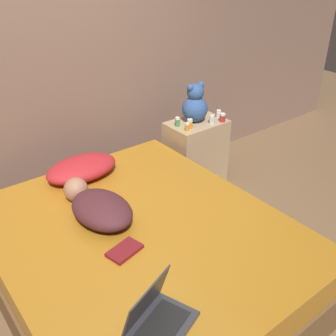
{
  "coord_description": "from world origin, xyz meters",
  "views": [
    {
      "loc": [
        -1.1,
        -1.7,
        2.11
      ],
      "look_at": [
        0.42,
        0.26,
        0.71
      ],
      "focal_mm": 42.0,
      "sensor_mm": 36.0,
      "label": 1
    }
  ],
  "objects_px": {
    "bottle_amber": "(187,127)",
    "book": "(125,251)",
    "laptop": "(156,317)",
    "bottle_orange": "(190,124)",
    "bottle_green": "(177,122)",
    "person_lying": "(98,206)",
    "pillow": "(82,168)",
    "bottle_clear": "(212,120)",
    "bottle_white": "(219,114)",
    "bottle_red": "(223,118)",
    "teddy_bear": "(195,105)"
  },
  "relations": [
    {
      "from": "bottle_amber",
      "to": "book",
      "type": "xyz_separation_m",
      "value": [
        -1.21,
        -0.87,
        -0.17
      ]
    },
    {
      "from": "laptop",
      "to": "bottle_orange",
      "type": "relative_size",
      "value": 4.45
    },
    {
      "from": "bottle_green",
      "to": "book",
      "type": "xyz_separation_m",
      "value": [
        -1.21,
        -1.0,
        -0.18
      ]
    },
    {
      "from": "laptop",
      "to": "bottle_amber",
      "type": "height_order",
      "value": "laptop"
    },
    {
      "from": "person_lying",
      "to": "bottle_amber",
      "type": "relative_size",
      "value": 8.72
    },
    {
      "from": "laptop",
      "to": "book",
      "type": "bearing_deg",
      "value": 52.86
    },
    {
      "from": "pillow",
      "to": "bottle_orange",
      "type": "xyz_separation_m",
      "value": [
        1.05,
        -0.05,
        0.11
      ]
    },
    {
      "from": "bottle_clear",
      "to": "bottle_amber",
      "type": "relative_size",
      "value": 1.03
    },
    {
      "from": "pillow",
      "to": "person_lying",
      "type": "bearing_deg",
      "value": -106.31
    },
    {
      "from": "bottle_white",
      "to": "bottle_clear",
      "type": "xyz_separation_m",
      "value": [
        -0.15,
        -0.07,
        0.0
      ]
    },
    {
      "from": "pillow",
      "to": "bottle_red",
      "type": "distance_m",
      "value": 1.41
    },
    {
      "from": "laptop",
      "to": "bottle_orange",
      "type": "xyz_separation_m",
      "value": [
        1.42,
        1.42,
        0.14
      ]
    },
    {
      "from": "laptop",
      "to": "bottle_clear",
      "type": "relative_size",
      "value": 4.98
    },
    {
      "from": "teddy_bear",
      "to": "bottle_clear",
      "type": "bearing_deg",
      "value": -58.28
    },
    {
      "from": "bottle_red",
      "to": "book",
      "type": "distance_m",
      "value": 1.82
    },
    {
      "from": "teddy_bear",
      "to": "bottle_amber",
      "type": "distance_m",
      "value": 0.27
    },
    {
      "from": "bottle_red",
      "to": "bottle_clear",
      "type": "bearing_deg",
      "value": 166.33
    },
    {
      "from": "teddy_bear",
      "to": "bottle_orange",
      "type": "xyz_separation_m",
      "value": [
        -0.15,
        -0.1,
        -0.12
      ]
    },
    {
      "from": "bottle_clear",
      "to": "pillow",
      "type": "bearing_deg",
      "value": 175.91
    },
    {
      "from": "bottle_clear",
      "to": "bottle_orange",
      "type": "relative_size",
      "value": 0.89
    },
    {
      "from": "bottle_green",
      "to": "bottle_red",
      "type": "xyz_separation_m",
      "value": [
        0.4,
        -0.18,
        -0.0
      ]
    },
    {
      "from": "bottle_white",
      "to": "laptop",
      "type": "bearing_deg",
      "value": -141.26
    },
    {
      "from": "book",
      "to": "bottle_white",
      "type": "bearing_deg",
      "value": 29.16
    },
    {
      "from": "teddy_bear",
      "to": "bottle_orange",
      "type": "bearing_deg",
      "value": -145.01
    },
    {
      "from": "teddy_bear",
      "to": "bottle_orange",
      "type": "distance_m",
      "value": 0.21
    },
    {
      "from": "bottle_clear",
      "to": "bottle_red",
      "type": "relative_size",
      "value": 0.98
    },
    {
      "from": "pillow",
      "to": "person_lying",
      "type": "relative_size",
      "value": 0.85
    },
    {
      "from": "bottle_clear",
      "to": "bottle_orange",
      "type": "distance_m",
      "value": 0.24
    },
    {
      "from": "bottle_amber",
      "to": "pillow",
      "type": "bearing_deg",
      "value": 175.34
    },
    {
      "from": "bottle_white",
      "to": "bottle_green",
      "type": "bearing_deg",
      "value": 169.67
    },
    {
      "from": "pillow",
      "to": "bottle_white",
      "type": "relative_size",
      "value": 7.54
    },
    {
      "from": "pillow",
      "to": "teddy_bear",
      "type": "height_order",
      "value": "teddy_bear"
    },
    {
      "from": "bottle_green",
      "to": "book",
      "type": "distance_m",
      "value": 1.58
    },
    {
      "from": "pillow",
      "to": "bottle_green",
      "type": "bearing_deg",
      "value": 3.26
    },
    {
      "from": "bottle_clear",
      "to": "bottle_orange",
      "type": "bearing_deg",
      "value": 170.32
    },
    {
      "from": "bottle_white",
      "to": "bottle_orange",
      "type": "distance_m",
      "value": 0.39
    },
    {
      "from": "pillow",
      "to": "laptop",
      "type": "bearing_deg",
      "value": -104.02
    },
    {
      "from": "teddy_bear",
      "to": "bottle_green",
      "type": "relative_size",
      "value": 4.29
    },
    {
      "from": "bottle_white",
      "to": "bottle_orange",
      "type": "height_order",
      "value": "bottle_orange"
    },
    {
      "from": "teddy_bear",
      "to": "book",
      "type": "xyz_separation_m",
      "value": [
        -1.41,
        -1.0,
        -0.3
      ]
    },
    {
      "from": "pillow",
      "to": "teddy_bear",
      "type": "bearing_deg",
      "value": 2.43
    },
    {
      "from": "bottle_clear",
      "to": "bottle_red",
      "type": "xyz_separation_m",
      "value": [
        0.11,
        -0.03,
        0.0
      ]
    },
    {
      "from": "bottle_clear",
      "to": "bottle_amber",
      "type": "bearing_deg",
      "value": 177.86
    },
    {
      "from": "laptop",
      "to": "bottle_red",
      "type": "distance_m",
      "value": 2.23
    },
    {
      "from": "pillow",
      "to": "person_lying",
      "type": "distance_m",
      "value": 0.56
    },
    {
      "from": "pillow",
      "to": "bottle_amber",
      "type": "height_order",
      "value": "bottle_amber"
    },
    {
      "from": "bottle_amber",
      "to": "bottle_white",
      "type": "bearing_deg",
      "value": 7.45
    },
    {
      "from": "bottle_amber",
      "to": "teddy_bear",
      "type": "bearing_deg",
      "value": 33.34
    },
    {
      "from": "bottle_clear",
      "to": "laptop",
      "type": "bearing_deg",
      "value": -140.16
    },
    {
      "from": "bottle_clear",
      "to": "bottle_green",
      "type": "relative_size",
      "value": 0.93
    }
  ]
}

